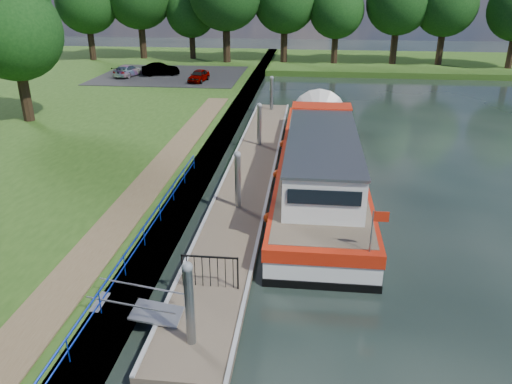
# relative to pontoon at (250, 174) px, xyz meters

# --- Properties ---
(ground) EXTENTS (160.00, 160.00, 0.00)m
(ground) POSITION_rel_pontoon_xyz_m (0.00, -13.00, -0.18)
(ground) COLOR black
(ground) RESTS_ON ground
(bank_edge) EXTENTS (1.10, 90.00, 0.78)m
(bank_edge) POSITION_rel_pontoon_xyz_m (-2.55, 2.00, 0.20)
(bank_edge) COLOR #473D2D
(bank_edge) RESTS_ON ground
(far_bank) EXTENTS (60.00, 18.00, 0.60)m
(far_bank) POSITION_rel_pontoon_xyz_m (12.00, 39.00, 0.12)
(far_bank) COLOR #254714
(far_bank) RESTS_ON ground
(footpath) EXTENTS (1.60, 40.00, 0.05)m
(footpath) POSITION_rel_pontoon_xyz_m (-4.40, -5.00, 0.62)
(footpath) COLOR brown
(footpath) RESTS_ON riverbank
(carpark) EXTENTS (14.00, 12.00, 0.06)m
(carpark) POSITION_rel_pontoon_xyz_m (-11.00, 25.00, 0.62)
(carpark) COLOR black
(carpark) RESTS_ON riverbank
(blue_fence) EXTENTS (0.04, 18.04, 0.72)m
(blue_fence) POSITION_rel_pontoon_xyz_m (-2.75, -10.00, 1.13)
(blue_fence) COLOR #0C2DBF
(blue_fence) RESTS_ON riverbank
(pontoon) EXTENTS (2.50, 30.00, 0.56)m
(pontoon) POSITION_rel_pontoon_xyz_m (0.00, 0.00, 0.00)
(pontoon) COLOR brown
(pontoon) RESTS_ON ground
(mooring_piles) EXTENTS (0.30, 27.30, 3.55)m
(mooring_piles) POSITION_rel_pontoon_xyz_m (0.00, 0.00, 1.10)
(mooring_piles) COLOR gray
(mooring_piles) RESTS_ON ground
(gangway) EXTENTS (2.58, 1.00, 0.92)m
(gangway) POSITION_rel_pontoon_xyz_m (-1.85, -12.50, 0.44)
(gangway) COLOR #A5A8AD
(gangway) RESTS_ON ground
(gate_panel) EXTENTS (1.85, 0.05, 1.15)m
(gate_panel) POSITION_rel_pontoon_xyz_m (-0.00, -10.80, 0.97)
(gate_panel) COLOR black
(gate_panel) RESTS_ON ground
(barge) EXTENTS (4.36, 21.15, 4.78)m
(barge) POSITION_rel_pontoon_xyz_m (3.60, 0.40, 0.90)
(barge) COLOR black
(barge) RESTS_ON ground
(bank_tree_a) EXTENTS (6.12, 6.12, 9.72)m
(bank_tree_a) POSITION_rel_pontoon_xyz_m (-15.99, 7.08, 6.84)
(bank_tree_a) COLOR #332316
(bank_tree_a) RESTS_ON riverbank
(car_a) EXTENTS (1.71, 3.36, 1.09)m
(car_a) POSITION_rel_pontoon_xyz_m (-7.48, 21.81, 1.20)
(car_a) COLOR #999999
(car_a) RESTS_ON carpark
(car_b) EXTENTS (3.88, 2.45, 1.21)m
(car_b) POSITION_rel_pontoon_xyz_m (-11.95, 24.62, 1.25)
(car_b) COLOR #999999
(car_b) RESTS_ON carpark
(car_c) EXTENTS (2.22, 4.04, 1.11)m
(car_c) POSITION_rel_pontoon_xyz_m (-15.01, 23.80, 1.21)
(car_c) COLOR #999999
(car_c) RESTS_ON carpark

